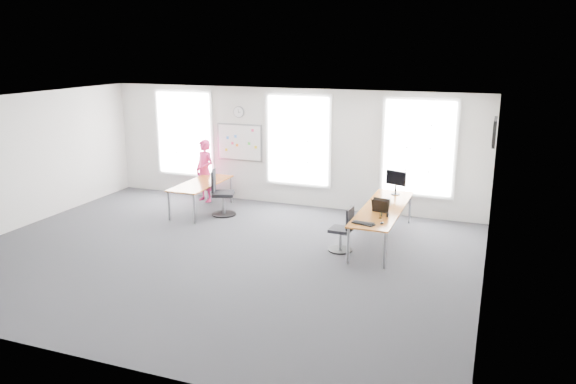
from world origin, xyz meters
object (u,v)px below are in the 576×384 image
at_px(desk_right, 383,210).
at_px(chair_right, 343,232).
at_px(person, 205,171).
at_px(keyboard, 363,224).
at_px(headphones, 384,215).
at_px(chair_left, 221,196).
at_px(monitor, 396,180).
at_px(desk_left, 201,185).

xyz_separation_m(desk_right, chair_right, (-0.62, -0.85, -0.29)).
distance_m(person, keyboard, 5.64).
xyz_separation_m(person, headphones, (5.20, -2.15, -0.04)).
bearing_deg(desk_right, keyboard, -95.68).
height_order(person, keyboard, person).
height_order(keyboard, headphones, headphones).
bearing_deg(person, desk_right, 6.22).
bearing_deg(chair_left, headphones, -125.94).
xyz_separation_m(desk_right, monitor, (0.05, 1.15, 0.38)).
distance_m(chair_right, headphones, 0.88).
distance_m(desk_left, chair_left, 0.63).
bearing_deg(desk_left, chair_right, -19.98).
xyz_separation_m(chair_right, person, (-4.43, 2.36, 0.42)).
bearing_deg(keyboard, desk_right, 101.34).
relative_size(chair_left, headphones, 6.55).
height_order(chair_right, keyboard, chair_right).
bearing_deg(desk_right, chair_right, -125.85).
relative_size(chair_left, monitor, 2.02).
height_order(headphones, monitor, monitor).
relative_size(chair_right, headphones, 5.43).
xyz_separation_m(desk_left, person, (-0.38, 0.89, 0.15)).
distance_m(desk_left, monitor, 4.76).
xyz_separation_m(keyboard, monitor, (0.17, 2.40, 0.32)).
xyz_separation_m(headphones, monitor, (-0.10, 1.79, 0.29)).
bearing_deg(desk_right, chair_left, 172.84).
distance_m(chair_right, chair_left, 3.72).
height_order(person, headphones, person).
bearing_deg(headphones, keyboard, -115.45).
xyz_separation_m(desk_left, keyboard, (4.54, -1.86, 0.08)).
xyz_separation_m(chair_right, headphones, (0.77, 0.21, 0.39)).
height_order(desk_left, chair_right, chair_right).
bearing_deg(desk_right, desk_left, 172.41).
relative_size(desk_right, person, 1.85).
height_order(desk_right, monitor, monitor).
xyz_separation_m(desk_right, keyboard, (-0.12, -1.24, 0.06)).
bearing_deg(desk_right, person, 163.36).
xyz_separation_m(chair_right, monitor, (0.66, 2.01, 0.67)).
bearing_deg(chair_left, desk_right, -117.84).
distance_m(desk_right, desk_left, 4.71).
height_order(chair_left, headphones, chair_left).
bearing_deg(desk_right, monitor, 87.63).
distance_m(desk_left, person, 0.98).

